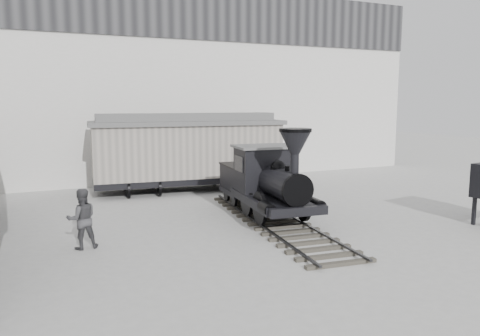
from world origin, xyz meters
name	(u,v)px	position (x,y,z in m)	size (l,w,h in m)	color
ground	(282,253)	(0.00, 0.00, 0.00)	(90.00, 90.00, 0.00)	#9E9E9B
north_wall	(155,84)	(0.00, 14.98, 5.55)	(34.00, 2.51, 11.00)	silver
locomotive	(268,186)	(1.59, 3.93, 1.32)	(3.26, 10.27, 3.56)	#322F2B
boxcar	(188,150)	(0.58, 10.82, 2.08)	(9.93, 3.96, 3.96)	black
visitor_b	(82,219)	(-5.42, 2.98, 0.95)	(0.92, 0.72, 1.90)	#3F3F42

